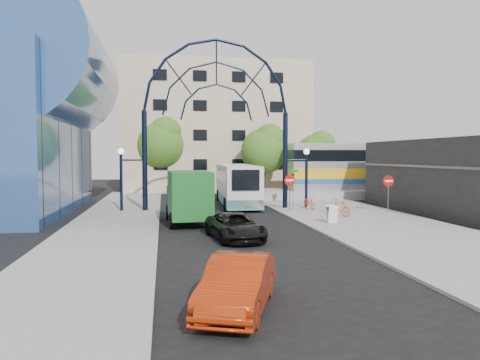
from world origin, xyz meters
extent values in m
plane|color=black|center=(0.00, 0.00, 0.00)|extent=(120.00, 120.00, 0.00)
cube|color=gray|center=(8.00, 4.00, 0.06)|extent=(8.00, 56.00, 0.12)
cube|color=gray|center=(-6.50, 6.00, 0.06)|extent=(5.00, 50.00, 0.12)
cylinder|color=black|center=(-5.00, 14.00, 3.50)|extent=(0.36, 0.36, 7.00)
cylinder|color=black|center=(5.00, 14.00, 3.50)|extent=(0.36, 0.36, 7.00)
cylinder|color=black|center=(-6.60, 14.00, 2.00)|extent=(0.20, 0.20, 4.00)
cylinder|color=black|center=(6.60, 14.00, 2.00)|extent=(0.20, 0.20, 4.00)
sphere|color=white|center=(-6.60, 14.00, 4.20)|extent=(0.44, 0.44, 0.44)
sphere|color=white|center=(6.60, 14.00, 4.20)|extent=(0.44, 0.44, 0.44)
cylinder|color=slate|center=(4.80, 12.00, 1.22)|extent=(0.06, 0.06, 2.20)
cylinder|color=red|center=(4.80, 12.00, 2.22)|extent=(0.80, 0.04, 0.80)
cube|color=white|center=(4.80, 11.97, 2.22)|extent=(0.55, 0.02, 0.12)
cylinder|color=slate|center=(11.00, 10.00, 1.22)|extent=(0.06, 0.06, 2.20)
cylinder|color=red|center=(11.00, 10.00, 2.22)|extent=(0.76, 0.04, 0.76)
cube|color=white|center=(11.00, 9.97, 2.22)|extent=(0.55, 0.02, 0.12)
cylinder|color=slate|center=(5.20, 12.60, 1.52)|extent=(0.05, 0.05, 2.80)
cube|color=#146626|center=(5.20, 12.60, 2.82)|extent=(0.70, 0.03, 0.18)
cube|color=#146626|center=(5.20, 12.60, 2.57)|extent=(0.03, 0.70, 0.18)
cube|color=white|center=(5.60, 5.80, 0.62)|extent=(0.55, 0.26, 0.99)
cube|color=white|center=(5.60, 6.15, 0.62)|extent=(0.55, 0.26, 0.99)
cube|color=#1E59A5|center=(5.60, 5.98, 0.95)|extent=(0.55, 0.42, 0.14)
cylinder|color=#325A9A|center=(-12.00, 15.00, 10.00)|extent=(9.00, 16.00, 9.00)
cube|color=black|center=(16.00, 10.00, 2.50)|extent=(6.00, 16.00, 5.00)
cube|color=tan|center=(2.00, 35.00, 7.00)|extent=(20.00, 12.00, 14.00)
cube|color=gray|center=(20.00, 22.00, 0.40)|extent=(32.00, 5.00, 0.80)
cube|color=#B7B7BC|center=(20.00, 22.00, 2.90)|extent=(25.00, 3.00, 4.20)
cube|color=gold|center=(20.00, 22.00, 2.30)|extent=(25.10, 3.05, 0.90)
cube|color=black|center=(20.00, 22.00, 3.90)|extent=(25.05, 3.05, 1.00)
cube|color=#1E59A5|center=(20.00, 22.00, 1.60)|extent=(25.10, 3.05, 0.35)
cylinder|color=#382314|center=(6.00, 26.00, 1.26)|extent=(0.36, 0.36, 2.52)
sphere|color=#356D1C|center=(6.00, 26.00, 4.34)|extent=(4.48, 4.48, 4.48)
sphere|color=#356D1C|center=(6.50, 25.70, 5.46)|extent=(3.08, 3.08, 3.08)
cylinder|color=#382314|center=(-4.00, 30.00, 1.44)|extent=(0.36, 0.36, 2.88)
sphere|color=#356D1C|center=(-4.00, 30.00, 4.96)|extent=(5.12, 5.12, 5.12)
sphere|color=#356D1C|center=(-3.50, 29.70, 6.24)|extent=(3.52, 3.52, 3.52)
cylinder|color=#382314|center=(12.00, 28.00, 1.17)|extent=(0.36, 0.36, 2.34)
sphere|color=#356D1C|center=(12.00, 28.00, 4.03)|extent=(4.16, 4.16, 4.16)
sphere|color=#356D1C|center=(12.50, 27.70, 5.07)|extent=(2.86, 2.86, 2.86)
cube|color=silver|center=(2.02, 17.72, 1.73)|extent=(3.08, 11.46, 2.86)
cube|color=#4EAFAC|center=(2.02, 17.72, 0.54)|extent=(3.11, 11.46, 0.69)
cube|color=black|center=(2.02, 17.72, 2.32)|extent=(3.12, 11.24, 0.89)
cube|color=black|center=(1.74, 11.99, 2.27)|extent=(1.87, 0.23, 1.38)
cube|color=black|center=(2.30, 23.34, 1.58)|extent=(2.37, 0.29, 1.58)
cylinder|color=black|center=(0.97, 21.30, 0.47)|extent=(0.32, 0.96, 0.95)
cylinder|color=black|center=(3.42, 21.18, 0.47)|extent=(0.32, 0.96, 0.95)
cylinder|color=black|center=(0.59, 13.59, 0.47)|extent=(0.32, 0.96, 0.95)
cylinder|color=black|center=(3.04, 13.47, 0.47)|extent=(0.32, 0.96, 0.95)
cube|color=black|center=(-2.43, 9.99, 1.01)|extent=(2.21, 2.29, 2.01)
cube|color=black|center=(-2.48, 11.08, 1.42)|extent=(1.83, 0.18, 0.92)
cube|color=#185C21|center=(-2.30, 7.24, 1.74)|extent=(2.39, 4.31, 2.56)
cylinder|color=black|center=(-3.47, 9.66, 0.44)|extent=(0.28, 0.89, 0.88)
cylinder|color=black|center=(-1.37, 9.76, 0.44)|extent=(0.28, 0.89, 0.88)
cylinder|color=black|center=(-3.30, 6.09, 0.44)|extent=(0.28, 0.89, 0.88)
cylinder|color=black|center=(-1.20, 6.19, 0.44)|extent=(0.28, 0.89, 0.88)
imported|color=black|center=(-0.46, 2.35, 0.62)|extent=(2.60, 4.68, 1.24)
imported|color=#A8270A|center=(-1.90, -7.45, 0.68)|extent=(2.77, 4.38, 1.36)
imported|color=#F34530|center=(6.44, 12.73, 0.62)|extent=(0.80, 1.94, 1.00)
imported|color=#D14D29|center=(7.11, 8.74, 0.65)|extent=(1.26, 1.79, 1.06)
camera|label=1|loc=(-3.73, -18.92, 3.91)|focal=35.00mm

